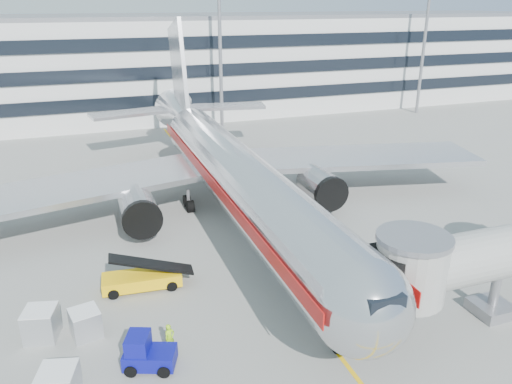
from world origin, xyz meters
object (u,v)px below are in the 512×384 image
object	(u,v)px
main_jet	(229,169)
cargo_container_left	(41,324)
ramp_worker	(170,338)
baggage_tug	(146,353)
belt_loader	(142,278)
cargo_container_right	(85,323)

from	to	relation	value
main_jet	cargo_container_left	xyz separation A→B (m)	(-14.92, -13.06, -3.33)
cargo_container_left	ramp_worker	bearing A→B (deg)	-28.64
baggage_tug	cargo_container_left	bearing A→B (deg)	139.26
cargo_container_left	ramp_worker	xyz separation A→B (m)	(6.52, -3.56, -0.09)
belt_loader	ramp_worker	distance (m)	6.90
belt_loader	cargo_container_left	xyz separation A→B (m)	(-5.96, -3.32, 0.18)
cargo_container_right	belt_loader	bearing A→B (deg)	47.47
main_jet	cargo_container_left	bearing A→B (deg)	-138.81
belt_loader	main_jet	bearing A→B (deg)	47.38
main_jet	cargo_container_left	world-z (taller)	main_jet
belt_loader	baggage_tug	bearing A→B (deg)	-95.91
main_jet	belt_loader	world-z (taller)	main_jet
ramp_worker	cargo_container_right	bearing A→B (deg)	117.99
baggage_tug	ramp_worker	distance (m)	1.62
baggage_tug	cargo_container_right	distance (m)	4.74
main_jet	cargo_container_right	size ratio (longest dim) A/B	27.99
main_jet	ramp_worker	world-z (taller)	main_jet
belt_loader	ramp_worker	bearing A→B (deg)	-85.42
belt_loader	cargo_container_left	distance (m)	6.83
main_jet	cargo_container_right	xyz separation A→B (m)	(-12.61, -13.72, -3.42)
baggage_tug	cargo_container_right	bearing A→B (deg)	126.92
main_jet	belt_loader	size ratio (longest dim) A/B	9.44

